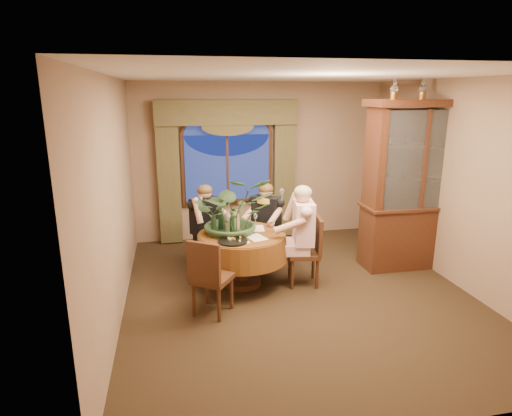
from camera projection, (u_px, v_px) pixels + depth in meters
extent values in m
plane|color=black|center=(297.00, 293.00, 5.75)|extent=(5.00, 5.00, 0.00)
plane|color=#86674D|center=(260.00, 162.00, 7.75)|extent=(4.50, 0.00, 4.50)
plane|color=#86674D|center=(459.00, 184.00, 5.82)|extent=(0.00, 5.00, 5.00)
plane|color=white|center=(303.00, 76.00, 5.02)|extent=(5.00, 5.00, 0.00)
cube|color=#464023|center=(169.00, 178.00, 7.39)|extent=(0.38, 0.14, 2.32)
cube|color=#464023|center=(284.00, 174.00, 7.78)|extent=(0.38, 0.14, 2.32)
cylinder|color=maroon|center=(242.00, 259.00, 5.92)|extent=(1.30, 1.30, 0.75)
cube|color=#38180B|center=(413.00, 186.00, 6.39)|extent=(1.55, 0.61, 2.52)
cube|color=black|center=(304.00, 252.00, 5.91)|extent=(0.49, 0.49, 0.96)
cube|color=black|center=(264.00, 233.00, 6.70)|extent=(0.58, 0.58, 0.96)
cube|color=black|center=(214.00, 235.00, 6.59)|extent=(0.54, 0.54, 0.96)
cube|color=black|center=(212.00, 276.00, 5.12)|extent=(0.58, 0.58, 0.96)
imported|color=#314F2D|center=(233.00, 184.00, 5.73)|extent=(1.08, 1.20, 0.94)
imported|color=#485026|center=(247.00, 233.00, 5.77)|extent=(0.17, 0.17, 0.05)
cylinder|color=black|center=(233.00, 241.00, 5.48)|extent=(0.38, 0.38, 0.02)
cylinder|color=tan|center=(228.00, 222.00, 5.79)|extent=(0.07, 0.07, 0.33)
cylinder|color=black|center=(214.00, 225.00, 5.65)|extent=(0.07, 0.07, 0.33)
cylinder|color=black|center=(221.00, 219.00, 5.91)|extent=(0.07, 0.07, 0.33)
cylinder|color=black|center=(232.00, 224.00, 5.70)|extent=(0.07, 0.07, 0.33)
cube|color=white|center=(256.00, 238.00, 5.65)|extent=(0.30, 0.35, 0.00)
cube|color=white|center=(256.00, 228.00, 6.03)|extent=(0.24, 0.32, 0.00)
cube|color=white|center=(239.00, 240.00, 5.54)|extent=(0.27, 0.34, 0.00)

